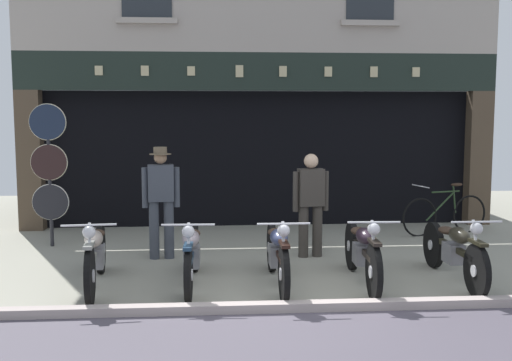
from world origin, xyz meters
TOP-DOWN VIEW (x-y plane):
  - ground at (0.00, -0.98)m, footprint 21.01×22.00m
  - shop_facade at (-0.00, 7.03)m, footprint 9.31×4.42m
  - motorcycle_left at (-2.40, 1.17)m, footprint 0.62×2.12m
  - motorcycle_center_left at (-1.20, 1.18)m, footprint 0.62×2.03m
  - motorcycle_center at (-0.11, 1.10)m, footprint 0.62×2.09m
  - motorcycle_center_right at (0.98, 1.10)m, footprint 0.62×2.09m
  - motorcycle_right at (2.20, 1.11)m, footprint 0.62×2.09m
  - salesman_left at (-1.69, 2.67)m, footprint 0.56×0.32m
  - shopkeeper_center at (0.56, 2.62)m, footprint 0.56×0.27m
  - tyre_sign_pole at (-3.57, 3.67)m, footprint 0.60×0.06m
  - advert_board_near at (2.46, 5.40)m, footprint 0.82×0.03m
  - advert_board_far at (3.51, 5.40)m, footprint 0.82×0.03m
  - leaning_bicycle at (3.27, 4.17)m, footprint 1.72×0.63m

SIDE VIEW (x-z plane):
  - ground at x=0.00m, z-range -0.13..0.05m
  - leaning_bicycle at x=3.27m, z-range -0.10..0.85m
  - motorcycle_center_left at x=-1.20m, z-range -0.03..0.88m
  - motorcycle_right at x=2.20m, z-range -0.03..0.88m
  - motorcycle_center at x=-0.11m, z-range -0.03..0.90m
  - motorcycle_center_right at x=0.98m, z-range -0.03..0.90m
  - motorcycle_left at x=-2.40m, z-range -0.03..0.90m
  - shopkeeper_center at x=0.56m, z-range 0.08..1.66m
  - salesman_left at x=-1.69m, z-range 0.09..1.77m
  - tyre_sign_pole at x=-3.57m, z-range 0.19..2.53m
  - advert_board_far at x=3.51m, z-range 1.13..2.02m
  - shop_facade at x=0.00m, z-range -1.33..4.64m
  - advert_board_near at x=2.46m, z-range 1.16..2.19m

